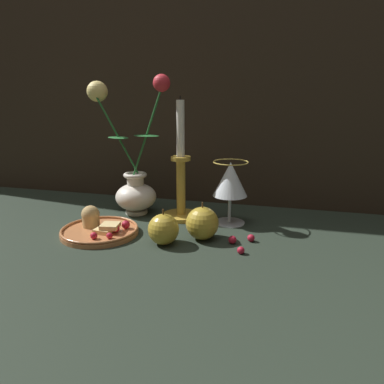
{
  "coord_description": "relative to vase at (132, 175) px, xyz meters",
  "views": [
    {
      "loc": [
        0.32,
        -0.81,
        0.33
      ],
      "look_at": [
        0.11,
        0.0,
        0.1
      ],
      "focal_mm": 35.0,
      "sensor_mm": 36.0,
      "label": 1
    }
  ],
  "objects": [
    {
      "name": "berry_front_center",
      "position": [
        0.3,
        -0.15,
        -0.1
      ],
      "size": [
        0.02,
        0.02,
        0.02
      ],
      "primitive_type": "sphere",
      "color": "#AD192D",
      "rests_on": "ground_plane"
    },
    {
      "name": "wine_glass",
      "position": [
        0.27,
        -0.02,
        0.0
      ],
      "size": [
        0.09,
        0.09,
        0.16
      ],
      "color": "silver",
      "rests_on": "ground_plane"
    },
    {
      "name": "apple_beside_vase",
      "position": [
        0.23,
        -0.14,
        -0.07
      ],
      "size": [
        0.08,
        0.08,
        0.09
      ],
      "color": "#B2932D",
      "rests_on": "ground_plane"
    },
    {
      "name": "berry_near_plate",
      "position": [
        0.34,
        -0.13,
        -0.1
      ],
      "size": [
        0.02,
        0.02,
        0.02
      ],
      "primitive_type": "sphere",
      "color": "#AD192D",
      "rests_on": "ground_plane"
    },
    {
      "name": "ground_plane",
      "position": [
        0.08,
        -0.11,
        -0.11
      ],
      "size": [
        2.4,
        2.4,
        0.0
      ],
      "primitive_type": "plane",
      "color": "#232D23",
      "rests_on": "ground"
    },
    {
      "name": "apple_near_glass",
      "position": [
        0.15,
        -0.19,
        -0.07
      ],
      "size": [
        0.07,
        0.07,
        0.08
      ],
      "color": "#B2932D",
      "rests_on": "ground_plane"
    },
    {
      "name": "berry_by_glass_stem",
      "position": [
        0.2,
        -0.06,
        -0.1
      ],
      "size": [
        0.02,
        0.02,
        0.02
      ],
      "primitive_type": "sphere",
      "color": "#AD192D",
      "rests_on": "ground_plane"
    },
    {
      "name": "plate_with_pastries",
      "position": [
        -0.02,
        -0.17,
        -0.09
      ],
      "size": [
        0.18,
        0.18,
        0.06
      ],
      "color": "#B77042",
      "rests_on": "ground_plane"
    },
    {
      "name": "vase",
      "position": [
        0.0,
        0.0,
        0.0
      ],
      "size": [
        0.24,
        0.11,
        0.37
      ],
      "color": "silver",
      "rests_on": "ground_plane"
    },
    {
      "name": "candlestick",
      "position": [
        0.14,
        -0.01,
        -0.01
      ],
      "size": [
        0.1,
        0.1,
        0.32
      ],
      "color": "gold",
      "rests_on": "ground_plane"
    },
    {
      "name": "berry_under_candlestick",
      "position": [
        0.32,
        -0.2,
        -0.1
      ],
      "size": [
        0.02,
        0.02,
        0.02
      ],
      "primitive_type": "sphere",
      "color": "#AD192D",
      "rests_on": "ground_plane"
    }
  ]
}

